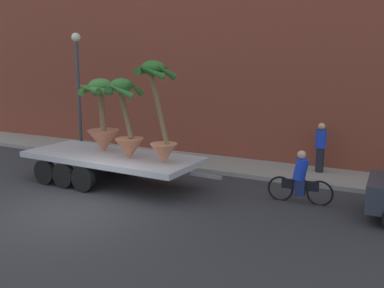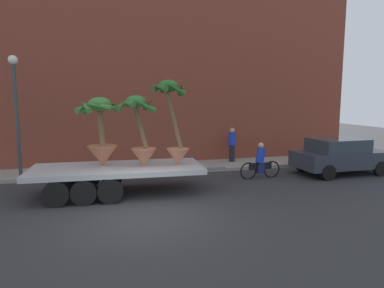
{
  "view_description": "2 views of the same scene",
  "coord_description": "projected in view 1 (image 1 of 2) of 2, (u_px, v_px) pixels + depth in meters",
  "views": [
    {
      "loc": [
        7.92,
        -8.61,
        4.1
      ],
      "look_at": [
        1.84,
        3.29,
        1.4
      ],
      "focal_mm": 41.15,
      "sensor_mm": 36.0,
      "label": 1
    },
    {
      "loc": [
        -0.99,
        -9.28,
        3.32
      ],
      "look_at": [
        2.07,
        2.57,
        1.66
      ],
      "focal_mm": 31.42,
      "sensor_mm": 36.0,
      "label": 2
    }
  ],
  "objects": [
    {
      "name": "sidewalk",
      "position": [
        183.0,
        160.0,
        17.17
      ],
      "size": [
        24.0,
        2.2,
        0.15
      ],
      "primitive_type": "cube",
      "color": "gray",
      "rests_on": "ground"
    },
    {
      "name": "flatbed_trailer",
      "position": [
        106.0,
        160.0,
        14.26
      ],
      "size": [
        6.88,
        2.57,
        0.98
      ],
      "color": "#B7BABF",
      "rests_on": "ground"
    },
    {
      "name": "potted_palm_rear",
      "position": [
        126.0,
        122.0,
        13.29
      ],
      "size": [
        1.38,
        1.39,
        2.45
      ],
      "color": "#B26647",
      "rests_on": "flatbed_trailer"
    },
    {
      "name": "ground_plane",
      "position": [
        76.0,
        210.0,
        11.86
      ],
      "size": [
        60.0,
        60.0,
        0.0
      ],
      "primitive_type": "plane",
      "color": "#2D2D30"
    },
    {
      "name": "building_facade",
      "position": [
        202.0,
        38.0,
        17.72
      ],
      "size": [
        24.0,
        1.2,
        9.55
      ],
      "primitive_type": "cube",
      "color": "brown",
      "rests_on": "ground"
    },
    {
      "name": "potted_palm_front",
      "position": [
        159.0,
        113.0,
        12.72
      ],
      "size": [
        1.35,
        1.23,
        2.98
      ],
      "color": "#C17251",
      "rests_on": "flatbed_trailer"
    },
    {
      "name": "potted_palm_middle",
      "position": [
        102.0,
        118.0,
        14.32
      ],
      "size": [
        1.55,
        1.56,
        2.39
      ],
      "color": "#B26647",
      "rests_on": "flatbed_trailer"
    },
    {
      "name": "cyclist",
      "position": [
        300.0,
        180.0,
        12.33
      ],
      "size": [
        1.84,
        0.36,
        1.54
      ],
      "color": "black",
      "rests_on": "ground"
    },
    {
      "name": "pedestrian_near_gate",
      "position": [
        321.0,
        147.0,
        14.99
      ],
      "size": [
        0.36,
        0.36,
        1.71
      ],
      "color": "black",
      "rests_on": "sidewalk"
    },
    {
      "name": "street_lamp",
      "position": [
        78.0,
        77.0,
        17.8
      ],
      "size": [
        0.36,
        0.36,
        4.83
      ],
      "color": "#383D42",
      "rests_on": "sidewalk"
    }
  ]
}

